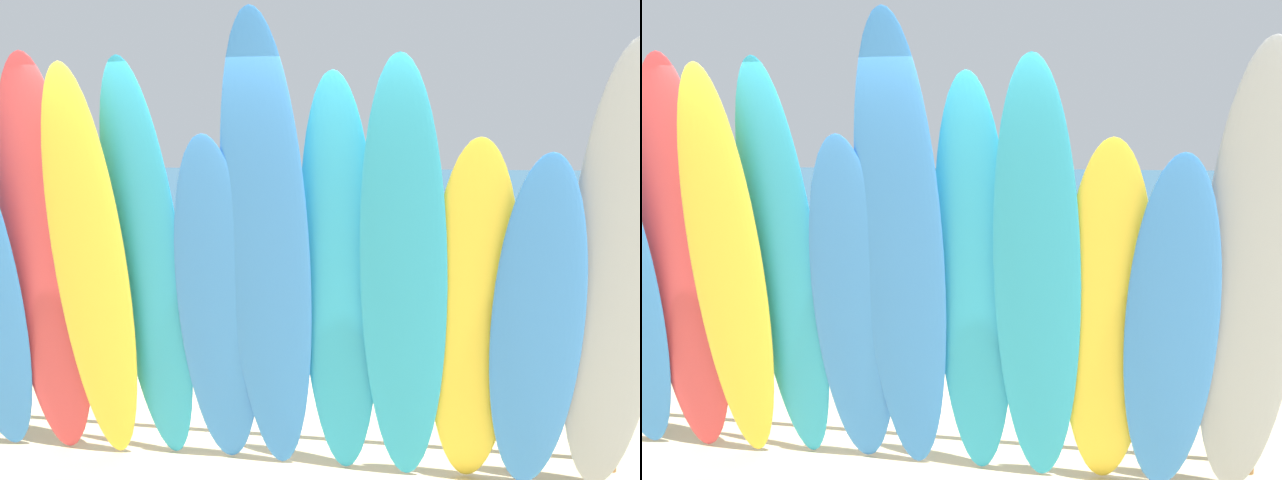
% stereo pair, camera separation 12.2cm
% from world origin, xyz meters
% --- Properties ---
extents(ground, '(60.00, 60.00, 0.00)m').
position_xyz_m(ground, '(0.00, 14.00, 0.00)').
color(ground, '#D3BC8C').
extents(ocean_water, '(60.00, 40.00, 0.02)m').
position_xyz_m(ocean_water, '(0.00, 29.16, 0.01)').
color(ocean_water, '#235B7F').
rests_on(ocean_water, ground).
extents(surfboard_rack, '(4.57, 0.07, 0.59)m').
position_xyz_m(surfboard_rack, '(0.00, 0.00, 0.49)').
color(surfboard_rack, brown).
rests_on(surfboard_rack, ground).
extents(surfboard_red_2, '(0.59, 0.58, 2.59)m').
position_xyz_m(surfboard_red_2, '(-1.29, -0.52, 1.30)').
color(surfboard_red_2, '#D13D42').
rests_on(surfboard_red_2, ground).
extents(surfboard_yellow_3, '(0.49, 0.74, 2.51)m').
position_xyz_m(surfboard_yellow_3, '(-0.93, -0.63, 1.25)').
color(surfboard_yellow_3, yellow).
rests_on(surfboard_yellow_3, ground).
extents(surfboard_teal_4, '(0.55, 0.69, 2.55)m').
position_xyz_m(surfboard_teal_4, '(-0.60, -0.53, 1.27)').
color(surfboard_teal_4, '#289EC6').
rests_on(surfboard_teal_4, ground).
extents(surfboard_blue_5, '(0.54, 0.69, 2.11)m').
position_xyz_m(surfboard_blue_5, '(-0.16, -0.54, 1.06)').
color(surfboard_blue_5, '#337AD1').
rests_on(surfboard_blue_5, ground).
extents(surfboard_blue_6, '(0.52, 0.77, 2.76)m').
position_xyz_m(surfboard_blue_6, '(0.17, -0.62, 1.38)').
color(surfboard_blue_6, '#337AD1').
rests_on(surfboard_blue_6, ground).
extents(surfboard_teal_7, '(0.48, 0.55, 2.45)m').
position_xyz_m(surfboard_teal_7, '(0.57, -0.51, 1.22)').
color(surfboard_teal_7, '#289EC6').
rests_on(surfboard_teal_7, ground).
extents(surfboard_teal_8, '(0.51, 0.74, 2.51)m').
position_xyz_m(surfboard_teal_8, '(0.95, -0.63, 1.26)').
color(surfboard_teal_8, '#289EC6').
rests_on(surfboard_teal_8, ground).
extents(surfboard_yellow_9, '(0.55, 0.64, 2.09)m').
position_xyz_m(surfboard_yellow_9, '(1.34, -0.53, 1.05)').
color(surfboard_yellow_9, yellow).
rests_on(surfboard_yellow_9, ground).
extents(surfboard_blue_10, '(0.56, 0.67, 2.02)m').
position_xyz_m(surfboard_blue_10, '(1.69, -0.57, 1.01)').
color(surfboard_blue_10, '#337AD1').
rests_on(surfboard_blue_10, ground).
extents(surfboard_grey_11, '(0.58, 0.71, 2.58)m').
position_xyz_m(surfboard_grey_11, '(2.10, -0.55, 1.29)').
color(surfboard_grey_11, '#999EA3').
rests_on(surfboard_grey_11, ground).
extents(beachgoer_photographing, '(0.50, 0.47, 1.70)m').
position_xyz_m(beachgoer_photographing, '(-2.87, 8.05, 0.98)').
color(beachgoer_photographing, beige).
rests_on(beachgoer_photographing, ground).
extents(beachgoer_strolling, '(0.63, 0.29, 1.67)m').
position_xyz_m(beachgoer_strolling, '(3.51, 8.38, 0.96)').
color(beachgoer_strolling, tan).
rests_on(beachgoer_strolling, ground).
extents(beach_chair_blue, '(0.55, 0.74, 0.81)m').
position_xyz_m(beach_chair_blue, '(-3.26, 2.29, 0.43)').
color(beach_chair_blue, '#B7B7BC').
rests_on(beach_chair_blue, ground).
extents(distant_boat, '(4.50, 1.54, 0.35)m').
position_xyz_m(distant_boat, '(-7.35, 12.56, 0.16)').
color(distant_boat, teal).
rests_on(distant_boat, ground).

